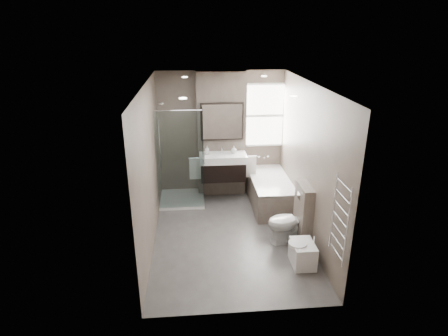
{
  "coord_description": "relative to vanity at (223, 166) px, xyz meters",
  "views": [
    {
      "loc": [
        -0.6,
        -5.67,
        3.45
      ],
      "look_at": [
        -0.09,
        0.15,
        1.2
      ],
      "focal_mm": 30.0,
      "sensor_mm": 36.0,
      "label": 1
    }
  ],
  "objects": [
    {
      "name": "room",
      "position": [
        0.0,
        -1.43,
        0.56
      ],
      "size": [
        2.7,
        3.9,
        2.7
      ],
      "color": "#4B4745",
      "rests_on": "ground"
    },
    {
      "name": "window",
      "position": [
        0.9,
        0.45,
        0.93
      ],
      "size": [
        0.98,
        0.06,
        1.33
      ],
      "color": "white",
      "rests_on": "room"
    },
    {
      "name": "soap_bottle_a",
      "position": [
        -0.31,
        0.03,
        0.35
      ],
      "size": [
        0.08,
        0.08,
        0.18
      ],
      "primitive_type": "imported",
      "color": "white",
      "rests_on": "vanity"
    },
    {
      "name": "vanity",
      "position": [
        0.0,
        0.0,
        0.0
      ],
      "size": [
        0.95,
        0.47,
        0.66
      ],
      "color": "black",
      "rests_on": "vanity_pier"
    },
    {
      "name": "towel_left",
      "position": [
        -0.56,
        -0.02,
        -0.02
      ],
      "size": [
        0.24,
        0.06,
        0.44
      ],
      "primitive_type": "cube",
      "color": "silver",
      "rests_on": "vanity_pier"
    },
    {
      "name": "cistern_box",
      "position": [
        1.21,
        -1.68,
        -0.24
      ],
      "size": [
        0.19,
        0.55,
        1.0
      ],
      "color": "#62574D",
      "rests_on": "ground"
    },
    {
      "name": "bidet",
      "position": [
        1.01,
        -2.38,
        -0.55
      ],
      "size": [
        0.4,
        0.46,
        0.48
      ],
      "color": "white",
      "rests_on": "ground"
    },
    {
      "name": "bathtub",
      "position": [
        0.92,
        -0.33,
        -0.43
      ],
      "size": [
        0.75,
        1.6,
        0.57
      ],
      "color": "#62574D",
      "rests_on": "ground"
    },
    {
      "name": "shower_enclosure",
      "position": [
        -0.75,
        -0.08,
        -0.25
      ],
      "size": [
        0.9,
        0.9,
        2.0
      ],
      "color": "white",
      "rests_on": "ground"
    },
    {
      "name": "towel_right",
      "position": [
        0.56,
        -0.02,
        -0.02
      ],
      "size": [
        0.24,
        0.06,
        0.44
      ],
      "primitive_type": "cube",
      "color": "silver",
      "rests_on": "vanity_pier"
    },
    {
      "name": "vanity_pier",
      "position": [
        0.0,
        0.35,
        0.56
      ],
      "size": [
        1.0,
        0.25,
        2.6
      ],
      "primitive_type": "cube",
      "color": "#62574D",
      "rests_on": "ground"
    },
    {
      "name": "soap_bottle_b",
      "position": [
        0.23,
        0.07,
        0.33
      ],
      "size": [
        0.11,
        0.11,
        0.15
      ],
      "primitive_type": "imported",
      "color": "white",
      "rests_on": "vanity"
    },
    {
      "name": "toilet",
      "position": [
        0.97,
        -1.71,
        -0.37
      ],
      "size": [
        0.78,
        0.53,
        0.73
      ],
      "primitive_type": "imported",
      "rotation": [
        0.0,
        0.0,
        -1.4
      ],
      "color": "white",
      "rests_on": "ground"
    },
    {
      "name": "towel_radiator",
      "position": [
        1.25,
        -3.03,
        0.38
      ],
      "size": [
        0.03,
        0.49,
        1.1
      ],
      "color": "silver",
      "rests_on": "room"
    },
    {
      "name": "mirror_cabinet",
      "position": [
        0.0,
        0.19,
        0.89
      ],
      "size": [
        0.86,
        0.08,
        0.76
      ],
      "color": "black",
      "rests_on": "vanity_pier"
    }
  ]
}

